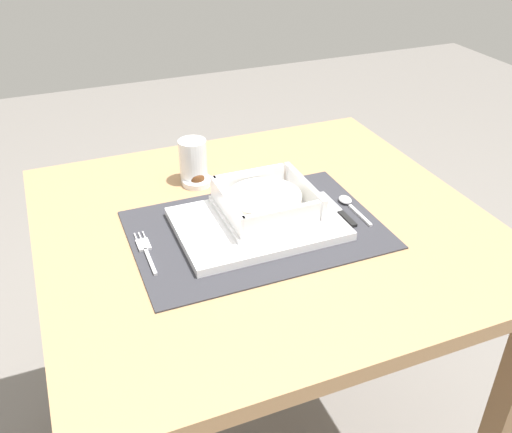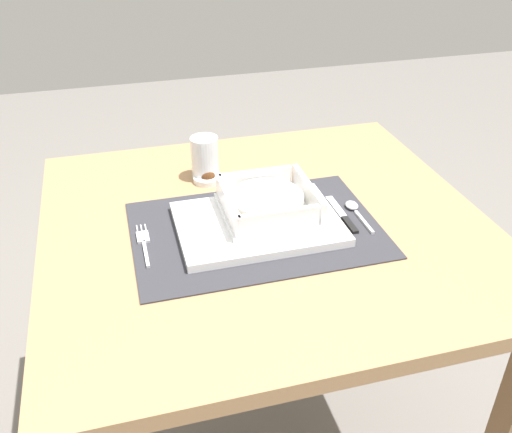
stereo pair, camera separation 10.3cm
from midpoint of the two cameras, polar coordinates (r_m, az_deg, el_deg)
dining_table at (r=1.14m, az=-1.81°, el=-4.99°), size 0.84×0.79×0.70m
placemat at (r=1.05m, az=-2.82°, el=-1.41°), size 0.46×0.31×0.00m
serving_plate at (r=1.05m, az=-2.67°, el=-0.80°), size 0.30×0.21×0.02m
porridge_bowl at (r=1.06m, az=-1.70°, el=1.33°), size 0.17×0.17×0.05m
fork at (r=1.02m, az=-14.01°, el=-3.30°), size 0.02×0.13×0.00m
spoon at (r=1.12m, az=6.77°, el=1.25°), size 0.02×0.11×0.01m
butter_knife at (r=1.10m, az=5.76°, el=0.48°), size 0.01×0.14×0.01m
bread_knife at (r=1.09m, az=4.89°, el=0.32°), size 0.01×0.14×0.01m
drinking_glass at (r=1.21m, az=-8.81°, el=5.28°), size 0.06×0.06×0.09m
condiment_saucer at (r=1.21m, az=-8.45°, el=3.62°), size 0.06×0.06×0.03m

